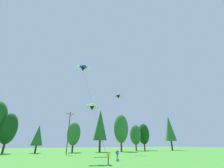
% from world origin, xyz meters
% --- Properties ---
extents(treeline_tree_d, '(4.93, 4.93, 11.61)m').
position_xyz_m(treeline_tree_d, '(-18.74, 53.75, 7.03)').
color(treeline_tree_d, '#472D19').
rests_on(treeline_tree_d, ground_plane).
extents(treeline_tree_e, '(3.38, 3.38, 8.08)m').
position_xyz_m(treeline_tree_e, '(-10.21, 51.13, 5.06)').
color(treeline_tree_e, '#472D19').
rests_on(treeline_tree_e, ground_plane).
extents(treeline_tree_f, '(4.42, 4.42, 9.70)m').
position_xyz_m(treeline_tree_f, '(0.68, 51.06, 5.87)').
color(treeline_tree_f, '#472D19').
rests_on(treeline_tree_f, ground_plane).
extents(treeline_tree_g, '(4.78, 4.78, 14.44)m').
position_xyz_m(treeline_tree_g, '(9.52, 49.24, 9.05)').
color(treeline_tree_g, '#472D19').
rests_on(treeline_tree_g, ground_plane).
extents(treeline_tree_h, '(5.44, 5.44, 13.48)m').
position_xyz_m(treeline_tree_h, '(18.35, 49.90, 8.16)').
color(treeline_tree_h, '#472D19').
rests_on(treeline_tree_h, ground_plane).
extents(treeline_tree_i, '(4.58, 4.58, 10.28)m').
position_xyz_m(treeline_tree_i, '(26.83, 52.86, 6.22)').
color(treeline_tree_i, '#472D19').
rests_on(treeline_tree_i, ground_plane).
extents(treeline_tree_j, '(4.78, 4.78, 11.03)m').
position_xyz_m(treeline_tree_j, '(31.81, 53.84, 6.68)').
color(treeline_tree_j, '#472D19').
rests_on(treeline_tree_j, ground_plane).
extents(treeline_tree_k, '(4.82, 4.82, 14.65)m').
position_xyz_m(treeline_tree_k, '(43.33, 49.73, 9.18)').
color(treeline_tree_k, '#472D19').
rests_on(treeline_tree_k, ground_plane).
extents(utility_pole, '(2.20, 0.26, 11.20)m').
position_xyz_m(utility_pole, '(-2.78, 41.52, 5.87)').
color(utility_pole, brown).
rests_on(utility_pole, ground_plane).
extents(kite_flyer_near, '(0.69, 0.72, 1.69)m').
position_xyz_m(kite_flyer_near, '(-1.24, 17.84, 1.00)').
color(kite_flyer_near, navy).
rests_on(kite_flyer_near, ground_plane).
extents(kite_flyer_mid, '(0.68, 0.71, 1.69)m').
position_xyz_m(kite_flyer_mid, '(3.16, 23.70, 1.00)').
color(kite_flyer_mid, gray).
rests_on(kite_flyer_mid, ground_plane).
extents(parafoil_kite_high_blue_white, '(3.42, 11.87, 18.73)m').
position_xyz_m(parafoil_kite_high_blue_white, '(-3.03, 29.11, 19.51)').
color(parafoil_kite_high_blue_white, blue).
extents(parafoil_kite_mid_purple, '(10.32, 17.26, 16.32)m').
position_xyz_m(parafoil_kite_mid_purple, '(11.85, 39.46, 17.28)').
color(parafoil_kite_mid_purple, purple).
extents(parafoil_kite_far_white, '(5.80, 19.80, 11.52)m').
position_xyz_m(parafoil_kite_far_white, '(2.21, 36.94, 12.23)').
color(parafoil_kite_far_white, white).
extents(picnic_cooler, '(0.58, 0.63, 0.34)m').
position_xyz_m(picnic_cooler, '(2.14, 21.67, 0.17)').
color(picnic_cooler, '#1E70B7').
rests_on(picnic_cooler, ground_plane).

